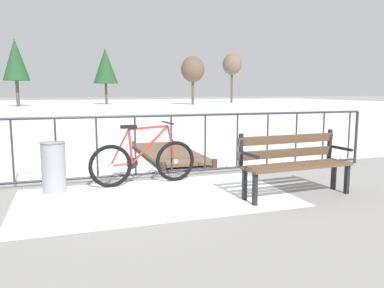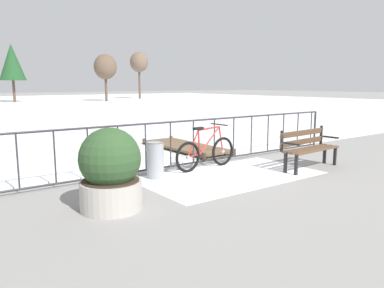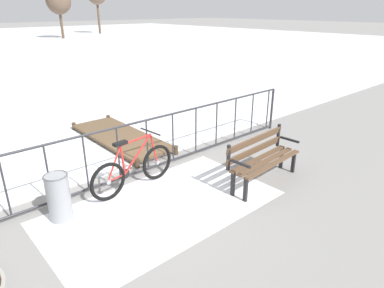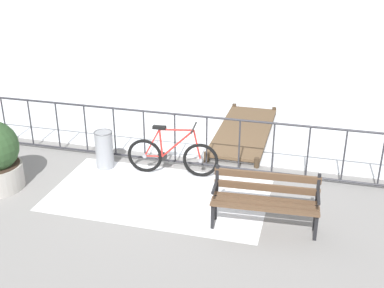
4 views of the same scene
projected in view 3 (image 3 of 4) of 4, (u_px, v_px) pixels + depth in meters
ground_plane at (121, 182)px, 6.24m from camera, size 160.00×160.00×0.00m
snow_patch at (163, 207)px, 5.44m from camera, size 3.71×2.06×0.01m
railing_fence at (118, 154)px, 6.03m from camera, size 9.06×0.06×1.07m
bicycle_near_railing at (134, 169)px, 5.87m from camera, size 1.71×0.52×0.97m
park_bench at (262, 156)px, 6.06m from camera, size 1.63×0.58×0.89m
trash_bin at (59, 197)px, 5.02m from camera, size 0.35×0.35×0.73m
wooden_dock at (120, 137)px, 8.08m from camera, size 1.10×3.09×0.20m
tree_east_mid at (58, 1)px, 34.03m from camera, size 2.43×2.43×5.00m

